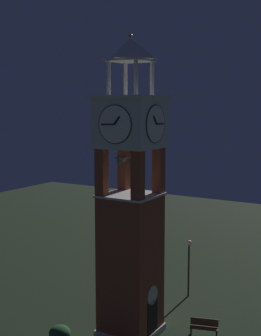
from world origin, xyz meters
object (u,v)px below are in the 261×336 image
object	(u,v)px
trash_bin	(121,301)
lamp_post	(189,258)
park_bench	(204,327)
clock_tower	(131,215)

from	to	relation	value
trash_bin	lamp_post	bearing A→B (deg)	-37.21
park_bench	clock_tower	bearing A→B (deg)	117.21
park_bench	lamp_post	bearing A→B (deg)	33.80
clock_tower	lamp_post	xyz separation A→B (m)	(6.69, -0.58, -4.25)
clock_tower	lamp_post	size ratio (longest dim) A/B	4.25
lamp_post	trash_bin	size ratio (longest dim) A/B	4.96
park_bench	trash_bin	world-z (taller)	park_bench
park_bench	lamp_post	world-z (taller)	lamp_post
lamp_post	trash_bin	xyz separation A→B (m)	(-3.94, 2.99, -2.34)
trash_bin	park_bench	bearing A→B (deg)	-97.53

